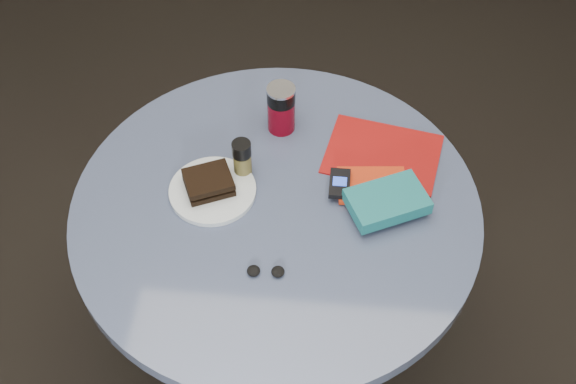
# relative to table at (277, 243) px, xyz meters

# --- Properties ---
(ground) EXTENTS (4.00, 4.00, 0.00)m
(ground) POSITION_rel_table_xyz_m (0.00, 0.00, -0.59)
(ground) COLOR black
(ground) RESTS_ON ground
(table) EXTENTS (1.00, 1.00, 0.75)m
(table) POSITION_rel_table_xyz_m (0.00, 0.00, 0.00)
(table) COLOR black
(table) RESTS_ON ground
(plate) EXTENTS (0.23, 0.23, 0.01)m
(plate) POSITION_rel_table_xyz_m (-0.16, 0.02, 0.17)
(plate) COLOR silver
(plate) RESTS_ON table
(sandwich) EXTENTS (0.14, 0.13, 0.04)m
(sandwich) POSITION_rel_table_xyz_m (-0.17, 0.03, 0.20)
(sandwich) COLOR black
(sandwich) RESTS_ON plate
(soda_can) EXTENTS (0.09, 0.09, 0.14)m
(soda_can) POSITION_rel_table_xyz_m (-0.01, 0.26, 0.23)
(soda_can) COLOR #660513
(soda_can) RESTS_ON table
(pepper_grinder) EXTENTS (0.05, 0.05, 0.11)m
(pepper_grinder) POSITION_rel_table_xyz_m (-0.09, 0.09, 0.22)
(pepper_grinder) COLOR brown
(pepper_grinder) RESTS_ON table
(magazine) EXTENTS (0.32, 0.27, 0.01)m
(magazine) POSITION_rel_table_xyz_m (0.26, 0.19, 0.17)
(magazine) COLOR maroon
(magazine) RESTS_ON table
(red_book) EXTENTS (0.18, 0.13, 0.01)m
(red_book) POSITION_rel_table_xyz_m (0.23, 0.07, 0.18)
(red_book) COLOR #B32A0E
(red_book) RESTS_ON magazine
(novel) EXTENTS (0.22, 0.19, 0.04)m
(novel) POSITION_rel_table_xyz_m (0.27, 0.00, 0.20)
(novel) COLOR #13595E
(novel) RESTS_ON red_book
(mp3_player) EXTENTS (0.05, 0.09, 0.02)m
(mp3_player) POSITION_rel_table_xyz_m (0.15, 0.06, 0.19)
(mp3_player) COLOR black
(mp3_player) RESTS_ON red_book
(headphones) EXTENTS (0.09, 0.03, 0.02)m
(headphones) POSITION_rel_table_xyz_m (-0.00, -0.20, 0.17)
(headphones) COLOR black
(headphones) RESTS_ON table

